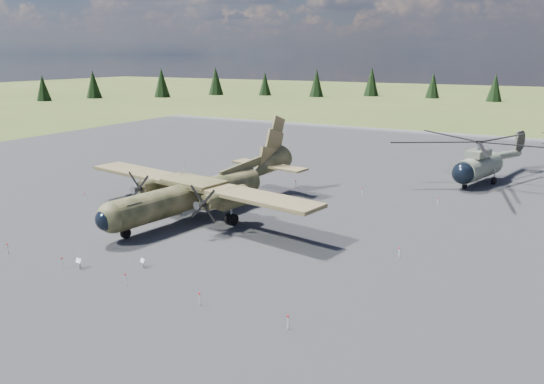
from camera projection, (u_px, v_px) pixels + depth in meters
The scene contains 8 objects.
ground at pixel (217, 225), 47.37m from camera, with size 500.00×500.00×0.00m, color #5C662D.
apron at pixel (270, 199), 55.87m from camera, with size 120.00×120.00×0.04m, color #5D5E63.
transport_plane at pixel (202, 189), 49.80m from camera, with size 27.37×24.63×9.02m.
helicopter_near at pixel (480, 153), 61.56m from camera, with size 25.20×25.97×5.21m.
info_placard_left at pixel (79, 262), 37.67m from camera, with size 0.50×0.23×0.77m.
info_placard_right at pixel (143, 261), 37.92m from camera, with size 0.45×0.29×0.66m.
barrier_fence at pixel (212, 219), 47.39m from camera, with size 33.12×29.62×0.85m.
treeline at pixel (220, 183), 42.10m from camera, with size 328.42×322.80×10.93m.
Camera 1 is at (25.94, -37.23, 14.78)m, focal length 35.00 mm.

